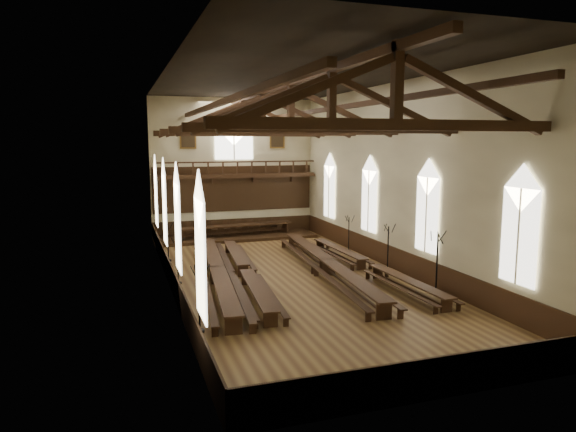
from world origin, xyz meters
name	(u,v)px	position (x,y,z in m)	size (l,w,h in m)	color
ground	(291,278)	(0.00, 0.00, 0.00)	(26.00, 26.00, 0.00)	brown
room_walls	(291,150)	(0.00, 0.00, 6.46)	(26.00, 26.00, 26.00)	beige
wainscot_band	(291,267)	(0.00, 0.00, 0.60)	(12.00, 26.00, 1.20)	#361E10
side_windows	(291,205)	(0.00, 0.00, 3.74)	(11.85, 19.80, 4.50)	silver
end_window	(234,137)	(0.00, 12.90, 7.22)	(2.80, 0.12, 3.80)	silver
minstrels_gallery	(235,183)	(0.00, 12.66, 3.91)	(11.80, 1.24, 3.70)	#331D10
portraits	(234,139)	(0.00, 12.90, 7.10)	(7.75, 0.09, 1.45)	brown
roof_trusses	(291,114)	(0.00, 0.00, 8.22)	(11.70, 25.70, 2.80)	#331D10
refectory_row_a	(218,270)	(-3.66, 0.42, 0.59)	(2.42, 15.10, 0.81)	#331D10
refectory_row_b	(246,271)	(-2.29, 0.26, 0.51)	(2.04, 14.06, 0.70)	#331D10
refectory_row_c	(328,263)	(2.09, 0.12, 0.60)	(2.29, 15.13, 0.82)	#331D10
refectory_row_d	(369,265)	(4.17, -0.51, 0.49)	(1.49, 13.65, 0.67)	#331D10
dais	(235,237)	(-0.33, 11.40, 0.10)	(11.40, 3.11, 0.21)	#361E10
high_table	(235,226)	(-0.33, 11.40, 0.88)	(8.53, 1.84, 0.79)	#331D10
high_chairs	(233,227)	(-0.33, 12.22, 0.73)	(6.75, 0.46, 0.97)	#331D10
candelabrum_left_near	(199,312)	(-5.55, -6.04, 0.77)	(0.74, 0.76, 2.53)	black
candelabrum_left_mid	(178,270)	(-5.55, 0.73, 0.70)	(0.68, 0.68, 2.29)	black
candelabrum_left_far	(168,249)	(-5.55, 5.75, 0.72)	(0.65, 0.72, 2.36)	black
candelabrum_right_near	(436,274)	(5.55, -4.47, 0.88)	(0.84, 0.87, 2.89)	black
candelabrum_right_mid	(388,256)	(5.55, 0.00, 0.76)	(0.76, 0.73, 2.52)	black
candelabrum_right_far	(349,240)	(5.55, 4.96, 0.70)	(0.70, 0.65, 2.30)	black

